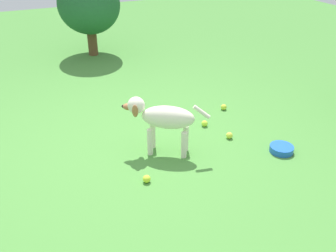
% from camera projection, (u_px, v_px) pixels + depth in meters
% --- Properties ---
extents(ground, '(14.00, 14.00, 0.00)m').
position_uv_depth(ground, '(135.00, 147.00, 3.57)').
color(ground, '#478438').
extents(dog, '(0.49, 0.68, 0.54)m').
position_uv_depth(dog, '(163.00, 118.00, 3.33)').
color(dog, silver).
rests_on(dog, ground).
extents(tennis_ball_0, '(0.07, 0.07, 0.07)m').
position_uv_depth(tennis_ball_0, '(224.00, 107.00, 4.25)').
color(tennis_ball_0, '#C5DC38').
rests_on(tennis_ball_0, ground).
extents(tennis_ball_1, '(0.07, 0.07, 0.07)m').
position_uv_depth(tennis_ball_1, '(229.00, 135.00, 3.69)').
color(tennis_ball_1, '#C8DB3E').
rests_on(tennis_ball_1, ground).
extents(tennis_ball_2, '(0.07, 0.07, 0.07)m').
position_uv_depth(tennis_ball_2, '(147.00, 179.00, 3.07)').
color(tennis_ball_2, '#C6E334').
rests_on(tennis_ball_2, ground).
extents(tennis_ball_3, '(0.07, 0.07, 0.07)m').
position_uv_depth(tennis_ball_3, '(205.00, 123.00, 3.91)').
color(tennis_ball_3, '#C0E439').
rests_on(tennis_ball_3, ground).
extents(water_bowl, '(0.22, 0.22, 0.06)m').
position_uv_depth(water_bowl, '(281.00, 149.00, 3.48)').
color(water_bowl, blue).
rests_on(water_bowl, ground).
extents(shrub_far, '(1.04, 0.94, 1.23)m').
position_uv_depth(shrub_far, '(89.00, 5.00, 5.64)').
color(shrub_far, brown).
rests_on(shrub_far, ground).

